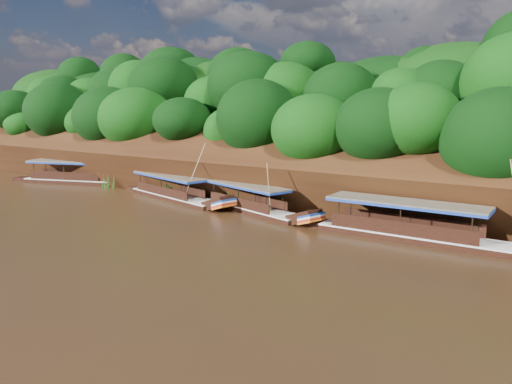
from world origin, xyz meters
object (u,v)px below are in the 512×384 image
Objects in this scene: boat_1 at (257,207)px; boat_3 at (81,178)px; boat_2 at (178,195)px; boat_0 at (430,234)px.

boat_3 is at bearing -167.48° from boat_1.
boat_2 is (-8.95, 0.31, 0.00)m from boat_1.
boat_0 is at bearing -23.43° from boat_3.
boat_2 is 15.81m from boat_3.
boat_1 is at bearing -23.40° from boat_3.
boat_2 is at bearing -24.17° from boat_3.
boat_3 is (-38.61, 2.28, -0.00)m from boat_0.
boat_2 is at bearing -166.12° from boat_1.
boat_0 is 22.86m from boat_2.
boat_2 reaches higher than boat_3.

